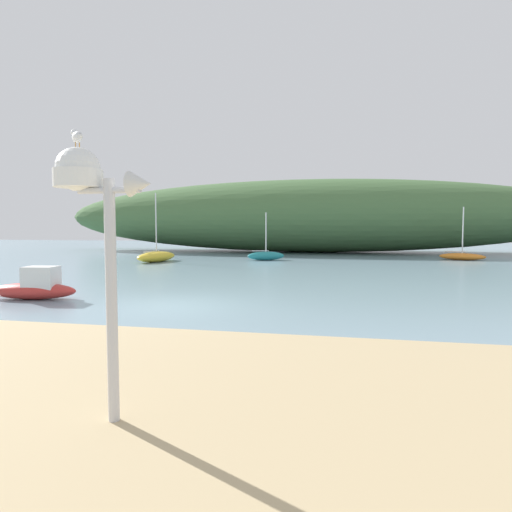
{
  "coord_description": "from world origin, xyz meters",
  "views": [
    {
      "loc": [
        4.97,
        -11.83,
        2.32
      ],
      "look_at": [
        1.35,
        6.12,
        1.1
      ],
      "focal_mm": 29.96,
      "sensor_mm": 36.0,
      "label": 1
    }
  ],
  "objects_px": {
    "seagull_on_radar": "(77,136)",
    "mast_structure": "(90,196)",
    "sailboat_centre_water": "(266,256)",
    "sailboat_mid_channel": "(462,256)",
    "sailboat_inner_mooring": "(157,256)",
    "motorboat_near_shore": "(35,287)"
  },
  "relations": [
    {
      "from": "seagull_on_radar",
      "to": "mast_structure",
      "type": "bearing_deg",
      "value": -3.71
    },
    {
      "from": "sailboat_centre_water",
      "to": "sailboat_mid_channel",
      "type": "xyz_separation_m",
      "value": [
        13.78,
        2.98,
        -0.06
      ]
    },
    {
      "from": "seagull_on_radar",
      "to": "sailboat_centre_water",
      "type": "distance_m",
      "value": 26.01
    },
    {
      "from": "seagull_on_radar",
      "to": "sailboat_mid_channel",
      "type": "distance_m",
      "value": 30.99
    },
    {
      "from": "sailboat_inner_mooring",
      "to": "motorboat_near_shore",
      "type": "xyz_separation_m",
      "value": [
        2.62,
        -14.98,
        0.02
      ]
    },
    {
      "from": "seagull_on_radar",
      "to": "sailboat_mid_channel",
      "type": "relative_size",
      "value": 0.07
    },
    {
      "from": "sailboat_centre_water",
      "to": "motorboat_near_shore",
      "type": "height_order",
      "value": "sailboat_centre_water"
    },
    {
      "from": "mast_structure",
      "to": "sailboat_centre_water",
      "type": "bearing_deg",
      "value": 95.87
    },
    {
      "from": "sailboat_centre_water",
      "to": "sailboat_inner_mooring",
      "type": "relative_size",
      "value": 0.73
    },
    {
      "from": "sailboat_centre_water",
      "to": "sailboat_inner_mooring",
      "type": "bearing_deg",
      "value": -158.02
    },
    {
      "from": "mast_structure",
      "to": "seagull_on_radar",
      "type": "bearing_deg",
      "value": 176.29
    },
    {
      "from": "mast_structure",
      "to": "sailboat_mid_channel",
      "type": "distance_m",
      "value": 30.89
    },
    {
      "from": "sailboat_mid_channel",
      "to": "motorboat_near_shore",
      "type": "relative_size",
      "value": 1.29
    },
    {
      "from": "seagull_on_radar",
      "to": "sailboat_centre_water",
      "type": "bearing_deg",
      "value": 95.56
    },
    {
      "from": "mast_structure",
      "to": "sailboat_inner_mooring",
      "type": "bearing_deg",
      "value": 112.99
    },
    {
      "from": "seagull_on_radar",
      "to": "sailboat_mid_channel",
      "type": "bearing_deg",
      "value": 68.55
    },
    {
      "from": "mast_structure",
      "to": "sailboat_centre_water",
      "type": "distance_m",
      "value": 25.97
    },
    {
      "from": "sailboat_mid_channel",
      "to": "mast_structure",
      "type": "bearing_deg",
      "value": -111.2
    },
    {
      "from": "seagull_on_radar",
      "to": "sailboat_centre_water",
      "type": "height_order",
      "value": "sailboat_centre_water"
    },
    {
      "from": "sailboat_centre_water",
      "to": "motorboat_near_shore",
      "type": "relative_size",
      "value": 1.16
    },
    {
      "from": "sailboat_centre_water",
      "to": "sailboat_mid_channel",
      "type": "height_order",
      "value": "sailboat_mid_channel"
    },
    {
      "from": "sailboat_centre_water",
      "to": "motorboat_near_shore",
      "type": "distance_m",
      "value": 18.38
    }
  ]
}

